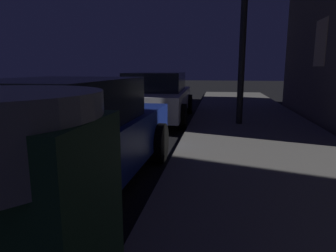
{
  "coord_description": "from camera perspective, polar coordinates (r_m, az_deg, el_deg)",
  "views": [
    {
      "loc": [
        4.71,
        -0.42,
        1.54
      ],
      "look_at": [
        4.22,
        2.45,
        0.98
      ],
      "focal_mm": 31.61,
      "sensor_mm": 36.0,
      "label": 1
    }
  ],
  "objects": [
    {
      "name": "car_blue",
      "position": [
        3.88,
        -19.35,
        -2.13
      ],
      "size": [
        2.05,
        4.45,
        1.43
      ],
      "color": "navy",
      "rests_on": "ground"
    },
    {
      "name": "car_white",
      "position": [
        9.11,
        -2.24,
        5.74
      ],
      "size": [
        2.17,
        4.61,
        1.43
      ],
      "color": "silver",
      "rests_on": "ground"
    }
  ]
}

